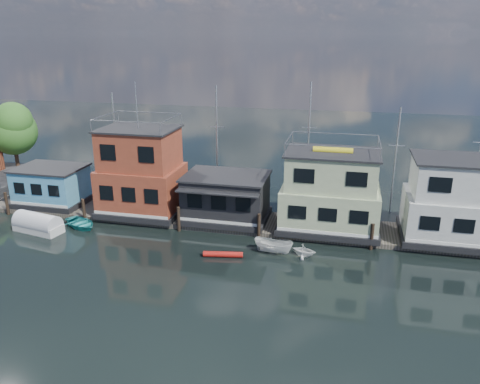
% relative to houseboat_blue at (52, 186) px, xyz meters
% --- Properties ---
extents(ground, '(160.00, 160.00, 0.00)m').
position_rel_houseboat_blue_xyz_m(ground, '(18.00, -12.00, -2.21)').
color(ground, black).
rests_on(ground, ground).
extents(dock, '(48.00, 5.00, 0.40)m').
position_rel_houseboat_blue_xyz_m(dock, '(18.00, 0.00, -2.01)').
color(dock, '#595147').
rests_on(dock, ground).
extents(houseboat_blue, '(6.40, 4.90, 3.66)m').
position_rel_houseboat_blue_xyz_m(houseboat_blue, '(0.00, 0.00, 0.00)').
color(houseboat_blue, black).
rests_on(houseboat_blue, dock).
extents(houseboat_red, '(7.40, 5.90, 11.86)m').
position_rel_houseboat_blue_xyz_m(houseboat_red, '(9.50, 0.00, 1.90)').
color(houseboat_red, black).
rests_on(houseboat_red, dock).
extents(houseboat_dark, '(7.40, 6.10, 4.06)m').
position_rel_houseboat_blue_xyz_m(houseboat_dark, '(17.50, -0.02, 0.21)').
color(houseboat_dark, black).
rests_on(houseboat_dark, dock).
extents(houseboat_green, '(8.40, 5.90, 7.03)m').
position_rel_houseboat_blue_xyz_m(houseboat_green, '(26.50, 0.00, 1.34)').
color(houseboat_green, black).
rests_on(houseboat_green, dock).
extents(houseboat_white, '(8.40, 5.90, 6.66)m').
position_rel_houseboat_blue_xyz_m(houseboat_white, '(36.50, 0.00, 1.33)').
color(houseboat_white, black).
rests_on(houseboat_white, dock).
extents(pilings, '(42.28, 0.28, 2.20)m').
position_rel_houseboat_blue_xyz_m(pilings, '(17.67, -2.80, -1.11)').
color(pilings, '#2D2116').
rests_on(pilings, ground).
extents(background_masts, '(36.40, 0.16, 12.00)m').
position_rel_houseboat_blue_xyz_m(background_masts, '(22.76, 6.00, 3.35)').
color(background_masts, silver).
rests_on(background_masts, ground).
extents(dinghy_teal, '(4.48, 4.08, 0.76)m').
position_rel_houseboat_blue_xyz_m(dinghy_teal, '(5.31, -3.99, -1.83)').
color(dinghy_teal, teal).
rests_on(dinghy_teal, ground).
extents(dinghy_white, '(2.15, 1.94, 0.99)m').
position_rel_houseboat_blue_xyz_m(dinghy_white, '(24.95, -5.15, -1.71)').
color(dinghy_white, white).
rests_on(dinghy_white, ground).
extents(tarp_runabout, '(4.62, 2.54, 1.77)m').
position_rel_houseboat_blue_xyz_m(tarp_runabout, '(2.25, -5.63, -1.54)').
color(tarp_runabout, silver).
rests_on(tarp_runabout, ground).
extents(red_kayak, '(3.05, 0.93, 0.44)m').
position_rel_houseboat_blue_xyz_m(red_kayak, '(18.99, -6.73, -1.98)').
color(red_kayak, '#B41913').
rests_on(red_kayak, ground).
extents(motorboat, '(3.33, 1.77, 1.22)m').
position_rel_houseboat_blue_xyz_m(motorboat, '(22.62, -5.22, -1.59)').
color(motorboat, silver).
rests_on(motorboat, ground).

